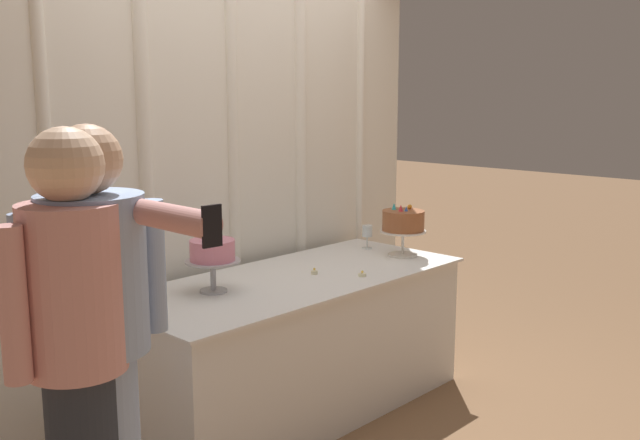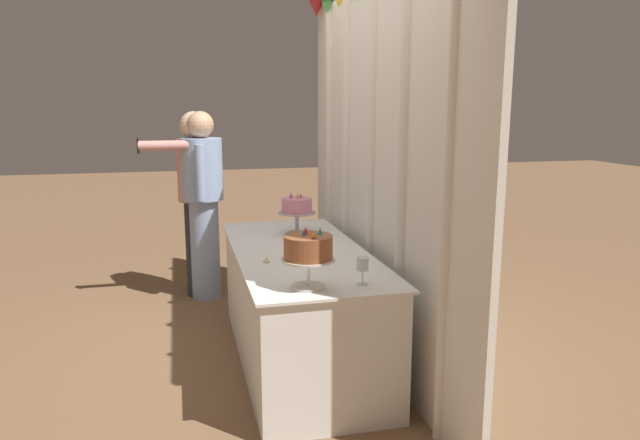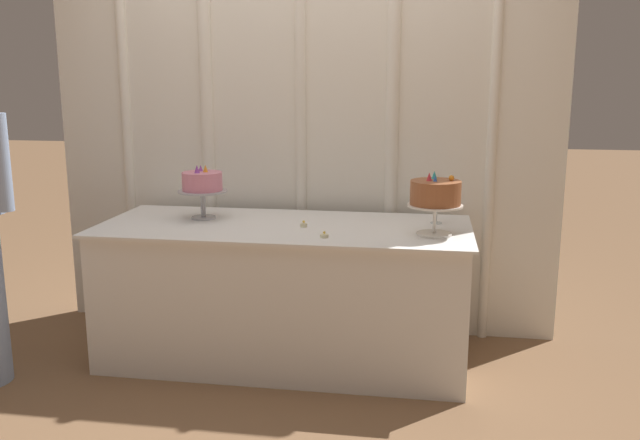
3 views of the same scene
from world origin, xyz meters
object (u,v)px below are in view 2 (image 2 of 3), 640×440
object	(u,v)px
cake_table	(299,305)
tealight_far_left	(297,253)
cake_display_nearright	(308,250)
wine_glass	(362,265)
tealight_near_left	(267,261)
guest_girl_blue_dress	(196,195)
cake_display_nearleft	(297,207)
guest_man_dark_suit	(203,198)

from	to	relation	value
cake_table	tealight_far_left	bearing A→B (deg)	-17.15
cake_table	cake_display_nearright	distance (m)	1.00
wine_glass	tealight_near_left	world-z (taller)	wine_glass
cake_display_nearright	guest_girl_blue_dress	world-z (taller)	guest_girl_blue_dress
cake_display_nearleft	wine_glass	bearing A→B (deg)	3.80
tealight_far_left	guest_girl_blue_dress	size ratio (longest dim) A/B	0.02
tealight_far_left	wine_glass	bearing A→B (deg)	16.56
tealight_far_left	tealight_near_left	bearing A→B (deg)	-56.64
cake_table	cake_display_nearleft	distance (m)	0.76
tealight_near_left	guest_girl_blue_dress	bearing A→B (deg)	-169.17
cake_table	guest_girl_blue_dress	distance (m)	1.77
guest_man_dark_suit	guest_girl_blue_dress	bearing A→B (deg)	-149.58
cake_table	tealight_near_left	world-z (taller)	tealight_near_left
guest_man_dark_suit	tealight_far_left	bearing A→B (deg)	17.87
wine_glass	guest_man_dark_suit	size ratio (longest dim) A/B	0.09
cake_display_nearleft	wine_glass	size ratio (longest dim) A/B	2.07
guest_man_dark_suit	cake_display_nearright	bearing A→B (deg)	10.68
cake_table	guest_man_dark_suit	world-z (taller)	guest_man_dark_suit
wine_glass	cake_display_nearright	bearing A→B (deg)	-92.59
cake_table	tealight_far_left	world-z (taller)	tealight_far_left
tealight_far_left	guest_girl_blue_dress	xyz separation A→B (m)	(-1.68, -0.57, 0.15)
cake_table	guest_man_dark_suit	distance (m)	1.65
cake_display_nearright	guest_man_dark_suit	distance (m)	2.31
cake_table	guest_girl_blue_dress	xyz separation A→B (m)	(-1.57, -0.61, 0.54)
wine_glass	guest_girl_blue_dress	bearing A→B (deg)	-161.93
wine_glass	guest_man_dark_suit	xyz separation A→B (m)	(-2.28, -0.72, 0.03)
guest_man_dark_suit	tealight_near_left	bearing A→B (deg)	9.54
cake_display_nearleft	wine_glass	xyz separation A→B (m)	(1.30, 0.09, -0.09)
tealight_far_left	guest_man_dark_suit	world-z (taller)	guest_man_dark_suit
cake_display_nearright	guest_girl_blue_dress	bearing A→B (deg)	-168.38
cake_table	tealight_near_left	size ratio (longest dim) A/B	45.83
guest_girl_blue_dress	tealight_far_left	bearing A→B (deg)	18.69
cake_display_nearleft	guest_man_dark_suit	size ratio (longest dim) A/B	0.19
cake_table	tealight_near_left	distance (m)	0.53
cake_table	tealight_far_left	distance (m)	0.41
cake_table	cake_display_nearleft	size ratio (longest dim) A/B	6.46
cake_display_nearright	guest_girl_blue_dress	xyz separation A→B (m)	(-2.37, -0.49, -0.05)
cake_display_nearright	tealight_far_left	size ratio (longest dim) A/B	8.78
cake_display_nearright	tealight_near_left	world-z (taller)	cake_display_nearright
cake_table	guest_girl_blue_dress	size ratio (longest dim) A/B	1.22
cake_display_nearright	wine_glass	world-z (taller)	cake_display_nearright
wine_glass	cake_display_nearleft	bearing A→B (deg)	-176.20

